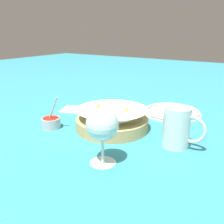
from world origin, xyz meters
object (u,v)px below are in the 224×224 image
Objects in this scene: side_plate at (172,112)px; beer_mug at (177,129)px; food_basket at (112,120)px; wine_glass at (102,126)px; sauce_cup at (51,122)px.

beer_mug is at bearing -67.54° from side_plate.
wine_glass reaches higher than food_basket.
food_basket is at bearing 29.93° from sauce_cup.
food_basket is 0.22m from wine_glass.
wine_glass is (0.10, -0.19, 0.06)m from food_basket.
sauce_cup is 0.79× the size of wine_glass.
sauce_cup is (-0.17, -0.10, -0.01)m from food_basket.
sauce_cup reaches higher than side_plate.
wine_glass is 0.22m from beer_mug.
wine_glass reaches higher than sauce_cup.
sauce_cup is at bearing -128.32° from side_plate.
side_plate is at bearing 89.21° from wine_glass.
wine_glass reaches higher than side_plate.
sauce_cup is 0.29m from wine_glass.
food_basket is 2.00× the size of beer_mug.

